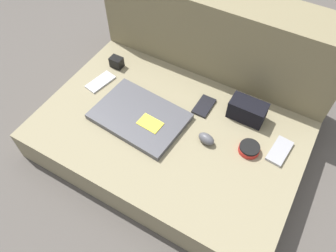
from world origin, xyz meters
The scene contains 11 objects.
ground_plane centered at (0.00, 0.00, 0.00)m, with size 8.00×8.00×0.00m, color #4C4742.
couch_seat centered at (0.00, 0.00, 0.07)m, with size 1.00×0.65×0.14m.
couch_backrest centered at (0.00, 0.42, 0.24)m, with size 1.00×0.20×0.48m.
laptop centered at (-0.12, -0.01, 0.16)m, with size 0.36×0.27×0.03m.
computer_mouse centered at (0.15, 0.02, 0.16)m, with size 0.07×0.05×0.04m.
speaker_puck centered at (0.30, 0.06, 0.16)m, with size 0.08×0.08×0.03m.
phone_silver centered at (-0.37, 0.07, 0.15)m, with size 0.08×0.13×0.01m.
phone_black centered at (0.40, 0.11, 0.15)m, with size 0.07×0.13×0.01m.
phone_small centered at (0.07, 0.17, 0.15)m, with size 0.06×0.11×0.01m.
camera_pouch centered at (0.23, 0.20, 0.18)m, with size 0.14×0.08×0.08m.
charger_brick centered at (-0.37, 0.19, 0.17)m, with size 0.05×0.04×0.05m.
Camera 1 is at (0.37, -0.64, 1.15)m, focal length 35.00 mm.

